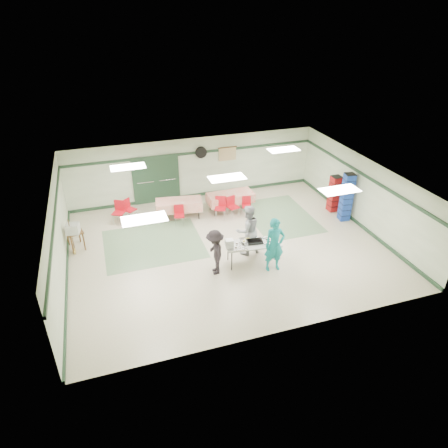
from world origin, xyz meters
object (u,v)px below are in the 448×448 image
object	(u,v)px
volunteer_grey	(248,230)
chair_d	(179,213)
volunteer_dark	(215,252)
printer_table	(74,233)
volunteer_teal	(275,245)
crate_stack_blue_a	(346,200)
chair_loose_a	(128,207)
crate_stack_red	(334,194)
serving_table	(253,244)
broom	(71,235)
dining_table_a	(230,197)
dining_table_b	(179,205)
chair_loose_b	(119,210)
chair_a	(232,204)
chair_b	(220,205)
office_printer	(73,229)
crate_stack_blue_b	(347,197)
chair_c	(246,204)

from	to	relation	value
volunteer_grey	chair_d	world-z (taller)	volunteer_grey
volunteer_dark	printer_table	size ratio (longest dim) A/B	1.75
volunteer_teal	crate_stack_blue_a	size ratio (longest dim) A/B	1.06
chair_loose_a	crate_stack_red	distance (m)	8.47
serving_table	broom	size ratio (longest dim) A/B	1.41
volunteer_grey	dining_table_a	distance (m)	3.39
serving_table	crate_stack_red	xyz separation A→B (m)	(4.64, 2.54, 0.06)
volunteer_dark	broom	size ratio (longest dim) A/B	1.17
dining_table_b	chair_loose_b	world-z (taller)	chair_loose_b
serving_table	chair_loose_b	distance (m)	5.81
volunteer_dark	chair_loose_b	size ratio (longest dim) A/B	1.66
chair_loose_a	chair_a	bearing A→B (deg)	-55.04
chair_loose_a	crate_stack_blue_a	bearing A→B (deg)	-58.90
serving_table	crate_stack_blue_a	distance (m)	4.94
chair_a	chair_d	xyz separation A→B (m)	(-2.19, -0.00, -0.03)
printer_table	broom	bearing A→B (deg)	-120.24
chair_a	chair_d	size ratio (longest dim) A/B	1.06
volunteer_dark	chair_b	bearing A→B (deg)	165.16
volunteer_grey	chair_b	distance (m)	2.79
chair_a	broom	xyz separation A→B (m)	(-6.17, -0.84, 0.16)
crate_stack_red	office_printer	world-z (taller)	crate_stack_red
serving_table	printer_table	size ratio (longest dim) A/B	2.11
volunteer_grey	chair_loose_b	bearing A→B (deg)	-50.06
dining_table_b	chair_d	bearing A→B (deg)	-93.74
volunteer_grey	volunteer_dark	xyz separation A→B (m)	(-1.40, -0.76, -0.14)
serving_table	dining_table_a	size ratio (longest dim) A/B	0.97
dining_table_b	crate_stack_blue_a	size ratio (longest dim) A/B	1.11
chair_a	crate_stack_blue_b	world-z (taller)	crate_stack_blue_b
volunteer_grey	crate_stack_blue_b	distance (m)	4.73
volunteer_dark	chair_loose_b	xyz separation A→B (m)	(-2.63, 4.38, -0.20)
crate_stack_blue_a	printer_table	distance (m)	10.36
serving_table	chair_d	size ratio (longest dim) A/B	2.30
volunteer_teal	crate_stack_blue_b	bearing A→B (deg)	31.16
printer_table	dining_table_b	bearing A→B (deg)	1.26
dining_table_b	office_printer	size ratio (longest dim) A/B	4.45
volunteer_teal	dining_table_b	xyz separation A→B (m)	(-2.16, 4.50, -0.36)
printer_table	office_printer	distance (m)	0.38
chair_loose_a	broom	xyz separation A→B (m)	(-2.12, -1.87, 0.16)
chair_b	office_printer	bearing A→B (deg)	-149.97
chair_loose_b	broom	distance (m)	2.44
volunteer_dark	crate_stack_red	size ratio (longest dim) A/B	1.01
printer_table	chair_a	bearing A→B (deg)	-9.17
volunteer_dark	crate_stack_blue_a	xyz separation A→B (m)	(6.00, 1.85, 0.09)
chair_a	crate_stack_blue_a	world-z (taller)	crate_stack_blue_a
serving_table	chair_c	distance (m)	3.54
serving_table	crate_stack_blue_b	bearing A→B (deg)	26.66
crate_stack_blue_a	chair_c	bearing A→B (deg)	154.98
chair_b	chair_c	bearing A→B (deg)	21.30
chair_loose_a	chair_loose_b	distance (m)	0.41
chair_loose_a	crate_stack_red	xyz separation A→B (m)	(8.26, -1.87, 0.24)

